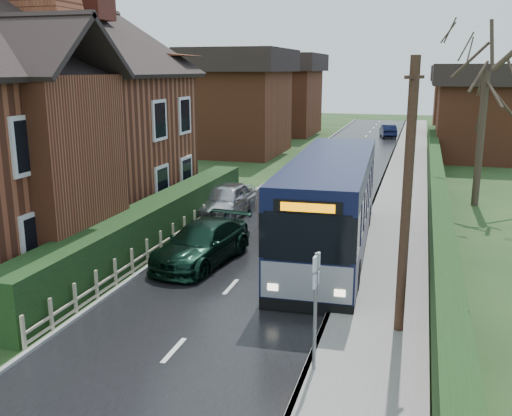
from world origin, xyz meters
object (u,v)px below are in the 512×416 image
(car_silver, at_px, (225,201))
(car_green, at_px, (202,243))
(bus_stop_sign, at_px, (316,296))
(bus, at_px, (330,206))
(telegraph_pole, at_px, (407,201))
(brick_house, at_px, (24,120))

(car_silver, height_order, car_green, car_silver)
(car_green, xyz_separation_m, bus_stop_sign, (4.80, -5.95, 1.09))
(bus, relative_size, bus_stop_sign, 4.14)
(car_silver, relative_size, bus_stop_sign, 1.61)
(bus, relative_size, telegraph_pole, 1.70)
(bus, distance_m, car_silver, 6.18)
(bus_stop_sign, bearing_deg, bus, 100.87)
(brick_house, height_order, car_green, brick_house)
(bus, distance_m, car_green, 4.53)
(brick_house, distance_m, car_silver, 8.48)
(car_silver, relative_size, telegraph_pole, 0.66)
(brick_house, bearing_deg, car_green, -7.49)
(bus_stop_sign, bearing_deg, telegraph_pole, 59.73)
(car_green, bearing_deg, bus_stop_sign, -43.02)
(bus, bearing_deg, car_silver, 142.25)
(bus, bearing_deg, brick_house, -175.80)
(bus_stop_sign, distance_m, telegraph_pole, 3.23)
(bus, height_order, telegraph_pole, telegraph_pole)
(brick_house, relative_size, bus, 1.33)
(telegraph_pole, bearing_deg, bus_stop_sign, -99.81)
(brick_house, height_order, telegraph_pole, brick_house)
(bus, xyz_separation_m, car_green, (-3.80, -2.26, -0.98))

